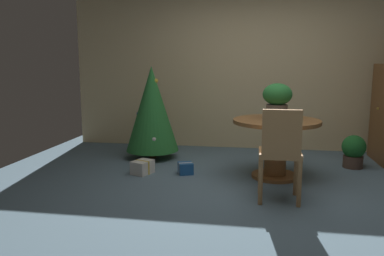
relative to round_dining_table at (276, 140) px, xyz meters
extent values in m
plane|color=slate|center=(-0.23, -0.54, -0.46)|extent=(6.60, 6.60, 0.00)
cube|color=beige|center=(-0.23, 1.66, 0.84)|extent=(6.00, 0.10, 2.60)
cylinder|color=brown|center=(0.00, 0.00, -0.44)|extent=(0.55, 0.55, 0.04)
cylinder|color=brown|center=(0.00, 0.00, -0.11)|extent=(0.26, 0.26, 0.62)
cylinder|color=brown|center=(0.00, 0.00, 0.22)|extent=(1.02, 1.02, 0.04)
cylinder|color=#665B51|center=(0.00, 0.05, 0.33)|extent=(0.25, 0.25, 0.17)
ellipsoid|color=#287533|center=(0.00, 0.05, 0.54)|extent=(0.35, 0.35, 0.26)
sphere|color=#EAD14C|center=(-0.05, 0.16, 0.54)|extent=(0.08, 0.08, 0.08)
sphere|color=#EAD14C|center=(-0.11, 0.02, 0.57)|extent=(0.06, 0.06, 0.06)
cylinder|color=#B27F4C|center=(-0.18, -0.61, -0.24)|extent=(0.04, 0.04, 0.45)
cylinder|color=#B27F4C|center=(0.18, -0.61, -0.24)|extent=(0.04, 0.04, 0.45)
cylinder|color=#B27F4C|center=(-0.18, -0.95, -0.24)|extent=(0.04, 0.04, 0.45)
cylinder|color=#B27F4C|center=(0.18, -0.95, -0.24)|extent=(0.04, 0.04, 0.45)
cube|color=#B27F4C|center=(0.00, -0.78, 0.01)|extent=(0.41, 0.38, 0.05)
cube|color=#B27F4C|center=(0.00, -0.95, 0.26)|extent=(0.37, 0.05, 0.43)
cylinder|color=brown|center=(-1.71, 0.71, -0.40)|extent=(0.10, 0.10, 0.12)
cone|color=#287533|center=(-1.71, 0.71, 0.26)|extent=(0.76, 0.76, 1.21)
sphere|color=silver|center=(-1.49, 0.79, 0.05)|extent=(0.05, 0.05, 0.05)
sphere|color=red|center=(-1.97, 0.75, -0.06)|extent=(0.06, 0.06, 0.06)
sphere|color=#2D51A8|center=(-1.91, 0.71, 0.18)|extent=(0.07, 0.07, 0.07)
sphere|color=red|center=(-1.84, 0.87, 0.13)|extent=(0.07, 0.07, 0.07)
sphere|color=silver|center=(-1.62, 0.44, -0.13)|extent=(0.06, 0.06, 0.06)
sphere|color=silver|center=(-1.45, 0.76, -0.13)|extent=(0.05, 0.05, 0.05)
sphere|color=gold|center=(-1.65, 0.71, 0.66)|extent=(0.07, 0.07, 0.07)
cube|color=silver|center=(-1.62, -0.11, -0.38)|extent=(0.28, 0.31, 0.17)
cube|color=gold|center=(-1.62, -0.11, -0.38)|extent=(0.20, 0.10, 0.17)
cube|color=#1E569E|center=(-1.09, -0.03, -0.39)|extent=(0.22, 0.23, 0.14)
cube|color=silver|center=(-1.09, -0.03, -0.39)|extent=(0.17, 0.09, 0.14)
sphere|color=#B29338|center=(1.42, 1.03, 0.28)|extent=(0.04, 0.04, 0.04)
cylinder|color=#4C382D|center=(1.04, 0.63, -0.38)|extent=(0.25, 0.25, 0.16)
sphere|color=#1E6628|center=(1.04, 0.63, -0.18)|extent=(0.31, 0.31, 0.31)
camera|label=1|loc=(-0.25, -4.56, 0.88)|focal=35.73mm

